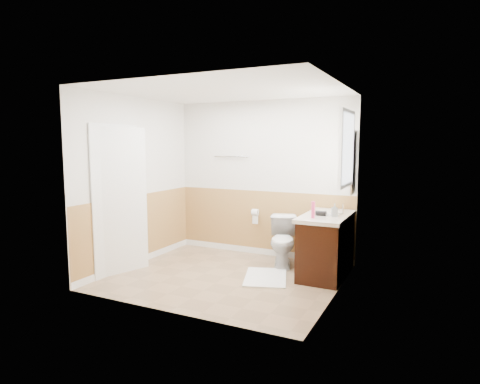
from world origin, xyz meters
The scene contains 32 objects.
floor centered at (0.00, 0.00, 0.00)m, with size 3.00×3.00×0.00m, color #8C7051.
ceiling centered at (0.00, 0.00, 2.50)m, with size 3.00×3.00×0.00m, color white.
wall_back centered at (0.00, 1.30, 1.25)m, with size 3.00×3.00×0.00m, color silver.
wall_front centered at (0.00, -1.30, 1.25)m, with size 3.00×3.00×0.00m, color silver.
wall_left centered at (-1.50, 0.00, 1.25)m, with size 3.00×3.00×0.00m, color silver.
wall_right centered at (1.50, 0.00, 1.25)m, with size 3.00×3.00×0.00m, color silver.
wainscot_back centered at (0.00, 1.29, 0.50)m, with size 3.00×3.00×0.00m, color #B18947.
wainscot_front centered at (0.00, -1.29, 0.50)m, with size 3.00×3.00×0.00m, color #B18947.
wainscot_left centered at (-1.49, 0.00, 0.50)m, with size 2.60×2.60×0.00m, color #B18947.
wainscot_right centered at (1.49, 0.00, 0.50)m, with size 2.60×2.60×0.00m, color #B18947.
toilet centered at (0.51, 0.88, 0.36)m, with size 0.40×0.71×0.72m, color silver.
bath_mat centered at (0.51, 0.20, 0.01)m, with size 0.55×0.80×0.02m, color white.
vanity_cabinet centered at (1.21, 0.68, 0.40)m, with size 0.55×1.10×0.80m, color black.
vanity_knob_left centered at (0.91, 0.58, 0.55)m, with size 0.03×0.03×0.03m, color silver.
vanity_knob_right centered at (0.91, 0.78, 0.55)m, with size 0.03×0.03×0.03m, color #B4B5BB.
countertop centered at (1.20, 0.68, 0.83)m, with size 0.60×1.15×0.05m, color beige.
sink_basin centered at (1.21, 0.83, 0.86)m, with size 0.36×0.36×0.02m, color silver.
faucet centered at (1.39, 0.83, 0.92)m, with size 0.02×0.02×0.14m, color silver.
lotion_bottle centered at (1.11, 0.34, 0.96)m, with size 0.05×0.05×0.22m, color #D4376E.
soap_dispenser centered at (1.33, 0.59, 0.94)m, with size 0.08×0.08×0.17m, color #8A939B.
hair_dryer_body centered at (1.16, 0.55, 0.89)m, with size 0.07×0.07×0.14m, color black.
hair_dryer_handle centered at (1.13, 0.61, 0.86)m, with size 0.03×0.03×0.07m, color black.
mirror_panel centered at (1.48, 1.10, 1.55)m, with size 0.02×0.35×0.90m, color silver.
window_frame centered at (1.47, 0.59, 1.75)m, with size 0.04×0.80×1.00m, color white.
window_glass centered at (1.49, 0.59, 1.75)m, with size 0.01×0.70×0.90m, color white.
door centered at (-1.40, -0.45, 1.02)m, with size 0.05×0.80×2.04m, color white.
door_frame centered at (-1.48, -0.45, 1.03)m, with size 0.02×0.92×2.10m, color white.
door_knob centered at (-1.34, -0.12, 0.95)m, with size 0.06×0.06×0.06m, color silver.
towel_bar centered at (-0.55, 1.25, 1.60)m, with size 0.02×0.02×0.62m, color silver.
tp_holder_bar centered at (-0.10, 1.23, 0.70)m, with size 0.02×0.02×0.14m, color silver.
tp_roll centered at (-0.10, 1.23, 0.70)m, with size 0.11×0.11×0.10m, color white.
tp_sheet centered at (-0.10, 1.23, 0.59)m, with size 0.10×0.01×0.16m, color white.
Camera 1 is at (2.53, -4.76, 1.81)m, focal length 30.47 mm.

